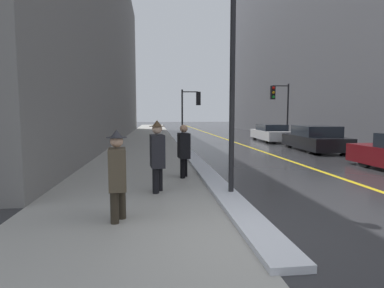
{
  "coord_description": "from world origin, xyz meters",
  "views": [
    {
      "loc": [
        -1.4,
        -4.17,
        1.84
      ],
      "look_at": [
        -0.4,
        4.0,
        1.05
      ],
      "focal_mm": 28.0,
      "sensor_mm": 36.0,
      "label": 1
    }
  ],
  "objects_px": {
    "traffic_light_near": "(192,104)",
    "pedestrian_trailing": "(157,153)",
    "pedestrian_in_fedora": "(117,172)",
    "traffic_light_far": "(279,100)",
    "lamp_post": "(232,69)",
    "parked_car_black": "(315,139)",
    "parked_car_white": "(271,133)",
    "pedestrian_nearside": "(184,148)"
  },
  "relations": [
    {
      "from": "pedestrian_in_fedora",
      "to": "lamp_post",
      "type": "bearing_deg",
      "value": 114.12
    },
    {
      "from": "traffic_light_near",
      "to": "pedestrian_nearside",
      "type": "height_order",
      "value": "traffic_light_near"
    },
    {
      "from": "parked_car_black",
      "to": "traffic_light_far",
      "type": "bearing_deg",
      "value": 5.94
    },
    {
      "from": "lamp_post",
      "to": "parked_car_white",
      "type": "xyz_separation_m",
      "value": [
        6.46,
        13.92,
        -2.28
      ]
    },
    {
      "from": "lamp_post",
      "to": "pedestrian_nearside",
      "type": "relative_size",
      "value": 3.04
    },
    {
      "from": "pedestrian_trailing",
      "to": "parked_car_black",
      "type": "distance_m",
      "value": 11.3
    },
    {
      "from": "traffic_light_near",
      "to": "pedestrian_in_fedora",
      "type": "xyz_separation_m",
      "value": [
        -3.16,
        -15.16,
        -1.71
      ]
    },
    {
      "from": "pedestrian_in_fedora",
      "to": "pedestrian_nearside",
      "type": "relative_size",
      "value": 1.02
    },
    {
      "from": "parked_car_white",
      "to": "pedestrian_nearside",
      "type": "bearing_deg",
      "value": 151.43
    },
    {
      "from": "traffic_light_near",
      "to": "pedestrian_trailing",
      "type": "bearing_deg",
      "value": -96.86
    },
    {
      "from": "traffic_light_near",
      "to": "pedestrian_in_fedora",
      "type": "height_order",
      "value": "traffic_light_near"
    },
    {
      "from": "traffic_light_far",
      "to": "pedestrian_in_fedora",
      "type": "bearing_deg",
      "value": 56.17
    },
    {
      "from": "traffic_light_near",
      "to": "pedestrian_nearside",
      "type": "distance_m",
      "value": 11.88
    },
    {
      "from": "traffic_light_near",
      "to": "parked_car_black",
      "type": "distance_m",
      "value": 8.27
    },
    {
      "from": "pedestrian_in_fedora",
      "to": "pedestrian_trailing",
      "type": "bearing_deg",
      "value": 153.53
    },
    {
      "from": "traffic_light_near",
      "to": "pedestrian_trailing",
      "type": "distance_m",
      "value": 13.6
    },
    {
      "from": "pedestrian_trailing",
      "to": "pedestrian_nearside",
      "type": "bearing_deg",
      "value": 148.21
    },
    {
      "from": "traffic_light_near",
      "to": "pedestrian_nearside",
      "type": "xyz_separation_m",
      "value": [
        -1.69,
        -11.63,
        -1.71
      ]
    },
    {
      "from": "lamp_post",
      "to": "pedestrian_trailing",
      "type": "xyz_separation_m",
      "value": [
        -1.67,
        0.5,
        -1.92
      ]
    },
    {
      "from": "parked_car_black",
      "to": "pedestrian_trailing",
      "type": "bearing_deg",
      "value": 137.76
    },
    {
      "from": "pedestrian_in_fedora",
      "to": "traffic_light_near",
      "type": "bearing_deg",
      "value": 161.89
    },
    {
      "from": "pedestrian_in_fedora",
      "to": "pedestrian_trailing",
      "type": "height_order",
      "value": "pedestrian_trailing"
    },
    {
      "from": "lamp_post",
      "to": "pedestrian_nearside",
      "type": "height_order",
      "value": "lamp_post"
    },
    {
      "from": "pedestrian_in_fedora",
      "to": "pedestrian_nearside",
      "type": "bearing_deg",
      "value": 151.01
    },
    {
      "from": "traffic_light_far",
      "to": "parked_car_black",
      "type": "height_order",
      "value": "traffic_light_far"
    },
    {
      "from": "pedestrian_in_fedora",
      "to": "parked_car_white",
      "type": "height_order",
      "value": "pedestrian_in_fedora"
    },
    {
      "from": "pedestrian_nearside",
      "to": "pedestrian_trailing",
      "type": "bearing_deg",
      "value": -31.79
    },
    {
      "from": "pedestrian_nearside",
      "to": "parked_car_black",
      "type": "xyz_separation_m",
      "value": [
        7.48,
        6.06,
        -0.26
      ]
    },
    {
      "from": "traffic_light_far",
      "to": "pedestrian_in_fedora",
      "type": "xyz_separation_m",
      "value": [
        -8.87,
        -14.14,
        -1.99
      ]
    },
    {
      "from": "traffic_light_far",
      "to": "parked_car_black",
      "type": "xyz_separation_m",
      "value": [
        0.09,
        -4.55,
        -2.25
      ]
    },
    {
      "from": "traffic_light_near",
      "to": "traffic_light_far",
      "type": "relative_size",
      "value": 0.91
    },
    {
      "from": "traffic_light_far",
      "to": "parked_car_black",
      "type": "bearing_deg",
      "value": 89.41
    },
    {
      "from": "traffic_light_far",
      "to": "parked_car_white",
      "type": "distance_m",
      "value": 2.55
    },
    {
      "from": "pedestrian_nearside",
      "to": "lamp_post",
      "type": "bearing_deg",
      "value": 16.16
    },
    {
      "from": "lamp_post",
      "to": "pedestrian_nearside",
      "type": "distance_m",
      "value": 3.06
    },
    {
      "from": "pedestrian_in_fedora",
      "to": "parked_car_white",
      "type": "distance_m",
      "value": 17.67
    },
    {
      "from": "traffic_light_near",
      "to": "parked_car_white",
      "type": "relative_size",
      "value": 0.75
    },
    {
      "from": "traffic_light_near",
      "to": "parked_car_black",
      "type": "xyz_separation_m",
      "value": [
        5.8,
        -5.57,
        -1.97
      ]
    },
    {
      "from": "traffic_light_far",
      "to": "pedestrian_in_fedora",
      "type": "distance_m",
      "value": 16.81
    },
    {
      "from": "traffic_light_near",
      "to": "parked_car_black",
      "type": "relative_size",
      "value": 0.76
    },
    {
      "from": "traffic_light_far",
      "to": "lamp_post",
      "type": "bearing_deg",
      "value": 61.23
    },
    {
      "from": "parked_car_black",
      "to": "lamp_post",
      "type": "bearing_deg",
      "value": 145.97
    }
  ]
}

